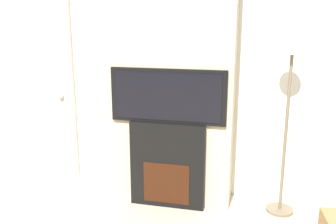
# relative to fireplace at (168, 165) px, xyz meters

# --- Properties ---
(wall_back) EXTENTS (6.00, 0.06, 2.70)m
(wall_back) POSITION_rel_fireplace_xyz_m (0.00, 0.40, 0.93)
(wall_back) COLOR silver
(wall_back) RESTS_ON ground_plane
(chimney_breast) EXTENTS (1.19, 0.37, 2.70)m
(chimney_breast) POSITION_rel_fireplace_xyz_m (0.00, 0.19, 0.93)
(chimney_breast) COLOR beige
(chimney_breast) RESTS_ON ground_plane
(fireplace) EXTENTS (0.72, 0.15, 0.84)m
(fireplace) POSITION_rel_fireplace_xyz_m (0.00, 0.00, 0.00)
(fireplace) COLOR black
(fireplace) RESTS_ON ground_plane
(television) EXTENTS (1.09, 0.07, 0.51)m
(television) POSITION_rel_fireplace_xyz_m (0.00, -0.00, 0.68)
(television) COLOR black
(television) RESTS_ON fireplace
(floor_lamp) EXTENTS (0.26, 0.26, 1.60)m
(floor_lamp) POSITION_rel_fireplace_xyz_m (1.07, 0.12, 0.62)
(floor_lamp) COLOR #726651
(floor_lamp) RESTS_ON ground_plane
(entry_door) EXTENTS (0.94, 0.09, 2.03)m
(entry_door) POSITION_rel_fireplace_xyz_m (-1.60, 0.35, 0.60)
(entry_door) COLOR beige
(entry_door) RESTS_ON ground_plane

